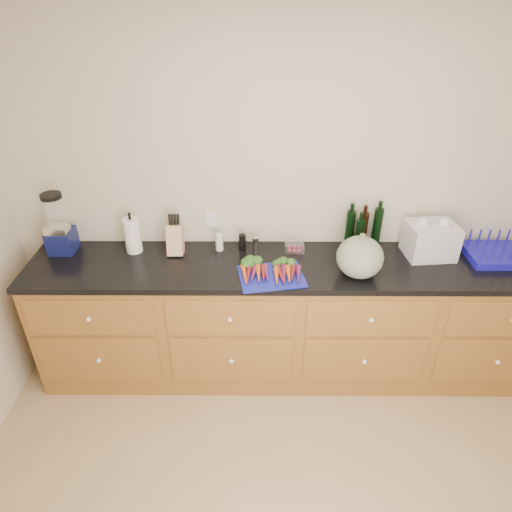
{
  "coord_description": "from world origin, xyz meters",
  "views": [
    {
      "loc": [
        -0.27,
        -1.28,
        2.58
      ],
      "look_at": [
        -0.28,
        1.2,
        1.06
      ],
      "focal_mm": 32.0,
      "sensor_mm": 36.0,
      "label": 1
    }
  ],
  "objects_px": {
    "cutting_board": "(271,276)",
    "tomato_box": "(294,247)",
    "knife_block": "(175,239)",
    "paper_towel": "(133,235)",
    "squash": "(360,257)",
    "dish_rack": "(497,253)",
    "blender_appliance": "(58,227)",
    "carrots": "(271,269)"
  },
  "relations": [
    {
      "from": "knife_block",
      "to": "paper_towel",
      "type": "bearing_deg",
      "value": 176.13
    },
    {
      "from": "squash",
      "to": "knife_block",
      "type": "bearing_deg",
      "value": 167.29
    },
    {
      "from": "squash",
      "to": "paper_towel",
      "type": "height_order",
      "value": "squash"
    },
    {
      "from": "squash",
      "to": "cutting_board",
      "type": "bearing_deg",
      "value": -177.19
    },
    {
      "from": "cutting_board",
      "to": "dish_rack",
      "type": "distance_m",
      "value": 1.56
    },
    {
      "from": "cutting_board",
      "to": "squash",
      "type": "xyz_separation_m",
      "value": [
        0.56,
        0.03,
        0.13
      ]
    },
    {
      "from": "paper_towel",
      "to": "tomato_box",
      "type": "bearing_deg",
      "value": 0.51
    },
    {
      "from": "blender_appliance",
      "to": "paper_towel",
      "type": "distance_m",
      "value": 0.5
    },
    {
      "from": "blender_appliance",
      "to": "tomato_box",
      "type": "relative_size",
      "value": 3.29
    },
    {
      "from": "tomato_box",
      "to": "dish_rack",
      "type": "bearing_deg",
      "value": -3.75
    },
    {
      "from": "tomato_box",
      "to": "carrots",
      "type": "bearing_deg",
      "value": -119.78
    },
    {
      "from": "blender_appliance",
      "to": "squash",
      "type": "bearing_deg",
      "value": -8.26
    },
    {
      "from": "blender_appliance",
      "to": "tomato_box",
      "type": "height_order",
      "value": "blender_appliance"
    },
    {
      "from": "tomato_box",
      "to": "dish_rack",
      "type": "xyz_separation_m",
      "value": [
        1.37,
        -0.09,
        0.01
      ]
    },
    {
      "from": "knife_block",
      "to": "tomato_box",
      "type": "xyz_separation_m",
      "value": [
        0.82,
        0.03,
        -0.08
      ]
    },
    {
      "from": "knife_block",
      "to": "squash",
      "type": "bearing_deg",
      "value": -12.71
    },
    {
      "from": "paper_towel",
      "to": "dish_rack",
      "type": "bearing_deg",
      "value": -1.84
    },
    {
      "from": "cutting_board",
      "to": "squash",
      "type": "relative_size",
      "value": 1.37
    },
    {
      "from": "cutting_board",
      "to": "carrots",
      "type": "relative_size",
      "value": 1.07
    },
    {
      "from": "cutting_board",
      "to": "tomato_box",
      "type": "height_order",
      "value": "tomato_box"
    },
    {
      "from": "knife_block",
      "to": "dish_rack",
      "type": "bearing_deg",
      "value": -1.57
    },
    {
      "from": "cutting_board",
      "to": "paper_towel",
      "type": "bearing_deg",
      "value": 161.36
    },
    {
      "from": "tomato_box",
      "to": "squash",
      "type": "bearing_deg",
      "value": -37.93
    },
    {
      "from": "squash",
      "to": "dish_rack",
      "type": "bearing_deg",
      "value": 12.18
    },
    {
      "from": "carrots",
      "to": "squash",
      "type": "height_order",
      "value": "squash"
    },
    {
      "from": "carrots",
      "to": "knife_block",
      "type": "height_order",
      "value": "knife_block"
    },
    {
      "from": "squash",
      "to": "blender_appliance",
      "type": "xyz_separation_m",
      "value": [
        -2.0,
        0.29,
        0.06
      ]
    },
    {
      "from": "cutting_board",
      "to": "tomato_box",
      "type": "relative_size",
      "value": 3.1
    },
    {
      "from": "carrots",
      "to": "blender_appliance",
      "type": "height_order",
      "value": "blender_appliance"
    },
    {
      "from": "tomato_box",
      "to": "dish_rack",
      "type": "relative_size",
      "value": 0.32
    },
    {
      "from": "cutting_board",
      "to": "paper_towel",
      "type": "distance_m",
      "value": 1.01
    },
    {
      "from": "dish_rack",
      "to": "tomato_box",
      "type": "bearing_deg",
      "value": 176.25
    },
    {
      "from": "blender_appliance",
      "to": "dish_rack",
      "type": "xyz_separation_m",
      "value": [
        2.99,
        -0.08,
        -0.15
      ]
    },
    {
      "from": "cutting_board",
      "to": "knife_block",
      "type": "xyz_separation_m",
      "value": [
        -0.65,
        0.3,
        0.1
      ]
    },
    {
      "from": "paper_towel",
      "to": "tomato_box",
      "type": "height_order",
      "value": "paper_towel"
    },
    {
      "from": "carrots",
      "to": "squash",
      "type": "distance_m",
      "value": 0.57
    },
    {
      "from": "tomato_box",
      "to": "cutting_board",
      "type": "bearing_deg",
      "value": -116.97
    },
    {
      "from": "carrots",
      "to": "blender_appliance",
      "type": "relative_size",
      "value": 0.88
    },
    {
      "from": "cutting_board",
      "to": "blender_appliance",
      "type": "xyz_separation_m",
      "value": [
        -1.44,
        0.32,
        0.18
      ]
    },
    {
      "from": "squash",
      "to": "knife_block",
      "type": "relative_size",
      "value": 1.4
    },
    {
      "from": "cutting_board",
      "to": "paper_towel",
      "type": "xyz_separation_m",
      "value": [
        -0.95,
        0.32,
        0.12
      ]
    },
    {
      "from": "squash",
      "to": "tomato_box",
      "type": "relative_size",
      "value": 2.26
    }
  ]
}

